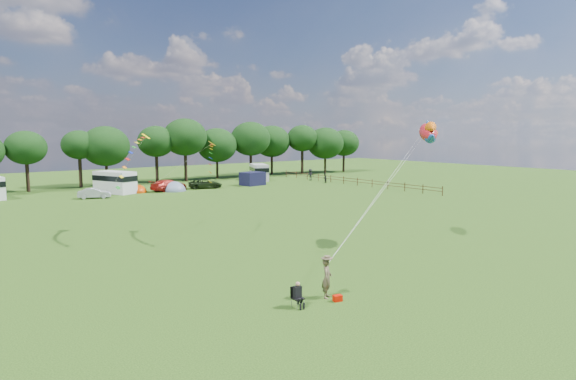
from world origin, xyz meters
TOP-DOWN VIEW (x-y plane):
  - ground_plane at (0.00, 0.00)m, footprint 180.00×180.00m
  - tree_line at (5.30, 54.99)m, footprint 102.98×10.98m
  - fence at (32.00, 34.50)m, footprint 0.12×33.12m
  - car_b at (-3.82, 42.06)m, footprint 3.77×2.44m
  - car_c at (6.59, 44.01)m, footprint 5.51×3.45m
  - car_d at (11.91, 43.49)m, footprint 5.23×3.38m
  - campervan_c at (-0.14, 45.82)m, footprint 4.57×6.38m
  - campervan_d at (24.52, 48.62)m, footprint 4.31×6.02m
  - tent_orange at (2.41, 44.84)m, footprint 2.62×2.87m
  - tent_greyblue at (6.97, 43.43)m, footprint 3.47×3.80m
  - awning_navy at (19.55, 42.89)m, footprint 3.49×2.97m
  - kite_flyer at (-4.83, -1.53)m, footprint 0.84×0.80m
  - camp_chair at (-6.78, -1.68)m, footprint 0.51×0.51m
  - kite_bag at (-4.75, -2.20)m, footprint 0.46×0.36m
  - fish_kite at (8.65, 2.95)m, footprint 3.05×3.21m
  - streamer_kite_b at (-7.17, 17.77)m, footprint 4.33×4.80m
  - streamer_kite_c at (-2.64, 14.15)m, footprint 3.04×4.98m
  - walker_a at (30.45, 38.73)m, footprint 0.92×0.75m
  - walker_b at (31.42, 43.45)m, footprint 1.31×0.77m

SIDE VIEW (x-z plane):
  - ground_plane at x=0.00m, z-range 0.00..0.00m
  - tent_greyblue at x=6.97m, z-range -1.27..1.31m
  - tent_orange at x=2.41m, z-range -1.00..1.05m
  - kite_bag at x=-4.75m, z-range 0.00..0.29m
  - car_b at x=-3.82m, z-range 0.00..1.25m
  - car_d at x=11.91m, z-range 0.00..1.32m
  - fence at x=32.00m, z-range 0.10..1.30m
  - camp_chair at x=-6.78m, z-range 0.12..1.33m
  - car_c at x=6.59m, z-range 0.00..1.54m
  - walker_a at x=30.45m, z-range 0.00..1.63m
  - walker_b at x=31.42m, z-range 0.00..1.91m
  - kite_flyer at x=-4.83m, z-range 0.00..1.93m
  - awning_navy at x=19.55m, z-range 0.00..2.01m
  - campervan_d at x=24.52m, z-range 0.10..2.82m
  - campervan_c at x=-0.14m, z-range 0.11..2.98m
  - streamer_kite_c at x=-2.64m, z-range 4.94..7.75m
  - tree_line at x=5.30m, z-range 1.21..11.48m
  - streamer_kite_b at x=-7.17m, z-range 4.65..8.49m
  - fish_kite at x=8.65m, z-range 7.02..8.90m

